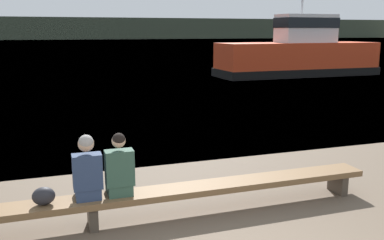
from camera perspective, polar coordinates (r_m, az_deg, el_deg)
The scene contains 7 objects.
water_surface at distance 128.18m, azimuth -18.32°, elevation 10.07°, with size 240.00×240.00×0.00m, color teal.
far_shoreline at distance 141.37m, azimuth -18.48°, elevation 11.51°, with size 600.00×12.00×6.61m, color #384233.
bench_main at distance 6.21m, azimuth -13.19°, elevation -10.76°, with size 8.78×0.47×0.42m.
person_left at distance 6.06m, azimuth -13.80°, elevation -6.62°, with size 0.39×0.43×0.92m.
person_right at distance 6.11m, azimuth -9.67°, elevation -6.48°, with size 0.39×0.42×0.91m.
shopping_bag at distance 6.11m, azimuth -19.18°, elevation -9.56°, with size 0.30×0.22×0.25m.
tugboat_red at distance 27.15m, azimuth 14.03°, elevation 8.28°, with size 10.15×3.10×7.13m.
Camera 1 is at (-1.56, -2.91, 2.71)m, focal length 40.00 mm.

